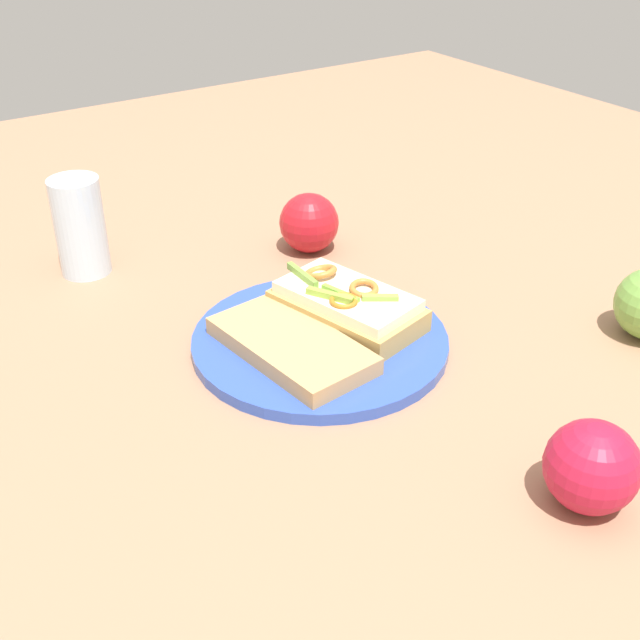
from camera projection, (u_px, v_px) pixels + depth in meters
name	position (u px, v px, depth m)	size (l,w,h in m)	color
ground_plane	(320.00, 346.00, 0.87)	(2.00, 2.00, 0.00)	#9A6E52
plate	(320.00, 341.00, 0.86)	(0.27, 0.27, 0.01)	#2F4DB1
sandwich	(346.00, 305.00, 0.88)	(0.18, 0.13, 0.05)	tan
bread_slice_side	(291.00, 345.00, 0.83)	(0.18, 0.09, 0.02)	tan
apple_0	(309.00, 223.00, 1.05)	(0.08, 0.08, 0.08)	red
apple_1	(592.00, 467.00, 0.64)	(0.08, 0.08, 0.08)	#B41734
drinking_glass	(80.00, 227.00, 0.98)	(0.06, 0.06, 0.12)	silver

